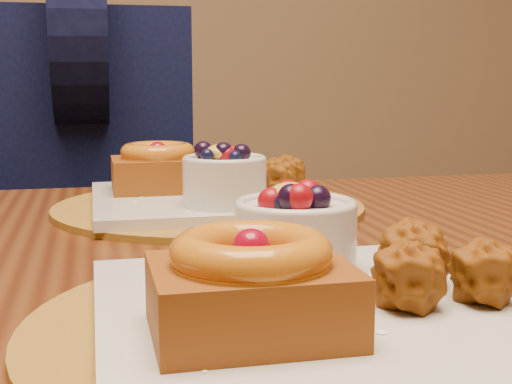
# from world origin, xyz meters

# --- Properties ---
(dining_table) EXTENTS (1.60, 0.90, 0.76)m
(dining_table) POSITION_xyz_m (0.12, 0.08, 0.68)
(dining_table) COLOR #3B190A
(dining_table) RESTS_ON ground
(place_setting_near) EXTENTS (0.38, 0.38, 0.09)m
(place_setting_near) POSITION_xyz_m (0.11, -0.14, 0.78)
(place_setting_near) COLOR brown
(place_setting_near) RESTS_ON dining_table
(place_setting_far) EXTENTS (0.38, 0.38, 0.09)m
(place_setting_far) POSITION_xyz_m (0.11, 0.29, 0.78)
(place_setting_far) COLOR brown
(place_setting_far) RESTS_ON dining_table
(chair_far) EXTENTS (0.52, 0.52, 0.84)m
(chair_far) POSITION_xyz_m (-0.10, 0.74, 0.47)
(chair_far) COLOR black
(chair_far) RESTS_ON ground
(diner) EXTENTS (0.49, 0.48, 0.81)m
(diner) POSITION_xyz_m (-0.04, 0.86, 0.86)
(diner) COLOR black
(diner) RESTS_ON ground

